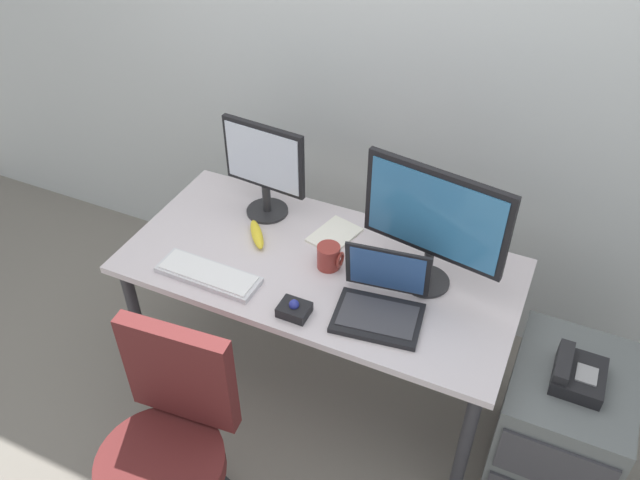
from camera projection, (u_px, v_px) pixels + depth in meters
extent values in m
plane|color=slate|center=(320.00, 383.00, 3.00)|extent=(8.00, 8.00, 0.00)
cube|color=silver|center=(394.00, 36.00, 2.61)|extent=(6.00, 0.10, 2.80)
cube|color=silver|center=(320.00, 266.00, 2.53)|extent=(1.55, 0.76, 0.03)
cylinder|color=#2D2D33|center=(139.00, 329.00, 2.77)|extent=(0.05, 0.05, 0.72)
cylinder|color=#2D2D33|center=(463.00, 452.00, 2.32)|extent=(0.05, 0.05, 0.72)
cylinder|color=#2D2D33|center=(217.00, 244.00, 3.22)|extent=(0.05, 0.05, 0.72)
cylinder|color=#2D2D33|center=(501.00, 332.00, 2.76)|extent=(0.05, 0.05, 0.72)
cube|color=#585E5E|center=(556.00, 430.00, 2.44)|extent=(0.42, 0.52, 0.63)
cube|color=#38383D|center=(553.00, 468.00, 2.16)|extent=(0.38, 0.01, 0.21)
cube|color=black|center=(579.00, 376.00, 2.21)|extent=(0.17, 0.20, 0.06)
cube|color=black|center=(564.00, 362.00, 2.20)|extent=(0.05, 0.18, 0.04)
cube|color=gray|center=(587.00, 374.00, 2.17)|extent=(0.07, 0.08, 0.01)
cylinder|color=#561D1D|center=(161.00, 466.00, 2.18)|extent=(0.44, 0.44, 0.07)
cube|color=#571F1F|center=(179.00, 373.00, 2.16)|extent=(0.40, 0.09, 0.42)
cylinder|color=#262628|center=(426.00, 281.00, 2.43)|extent=(0.18, 0.18, 0.01)
cylinder|color=#262628|center=(428.00, 266.00, 2.39)|extent=(0.04, 0.04, 0.14)
cube|color=black|center=(435.00, 214.00, 2.23)|extent=(0.54, 0.11, 0.35)
cube|color=teal|center=(433.00, 216.00, 2.22)|extent=(0.49, 0.09, 0.31)
cylinder|color=#262628|center=(267.00, 211.00, 2.78)|extent=(0.18, 0.18, 0.01)
cylinder|color=#262628|center=(267.00, 198.00, 2.73)|extent=(0.04, 0.04, 0.12)
cube|color=black|center=(264.00, 157.00, 2.60)|extent=(0.37, 0.06, 0.29)
cube|color=silver|center=(262.00, 159.00, 2.59)|extent=(0.34, 0.03, 0.26)
cube|color=silver|center=(208.00, 275.00, 2.45)|extent=(0.41, 0.14, 0.02)
cube|color=white|center=(208.00, 272.00, 2.44)|extent=(0.38, 0.12, 0.01)
cube|color=black|center=(378.00, 318.00, 2.28)|extent=(0.34, 0.26, 0.02)
cube|color=#38383D|center=(378.00, 316.00, 2.27)|extent=(0.29, 0.20, 0.00)
cube|color=black|center=(387.00, 270.00, 2.30)|extent=(0.31, 0.09, 0.22)
cube|color=#335999|center=(387.00, 271.00, 2.30)|extent=(0.28, 0.07, 0.19)
cube|color=black|center=(294.00, 310.00, 2.30)|extent=(0.11, 0.09, 0.04)
sphere|color=navy|center=(294.00, 305.00, 2.28)|extent=(0.04, 0.04, 0.04)
cylinder|color=maroon|center=(329.00, 256.00, 2.48)|extent=(0.09, 0.09, 0.10)
torus|color=maroon|center=(341.00, 259.00, 2.46)|extent=(0.01, 0.06, 0.06)
cube|color=white|center=(334.00, 235.00, 2.65)|extent=(0.19, 0.24, 0.01)
ellipsoid|color=yellow|center=(257.00, 234.00, 2.63)|extent=(0.15, 0.18, 0.04)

